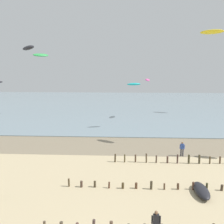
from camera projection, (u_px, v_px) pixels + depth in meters
wet_sand_strip at (114, 146)px, 33.61m from camera, size 120.00×7.97×0.01m
sea at (120, 104)px, 71.97m from camera, size 160.00×70.00×0.10m
groyne_mid at (179, 186)px, 21.35m from camera, size 18.95×0.36×0.73m
groyne_far at (189, 159)px, 27.25m from camera, size 15.91×0.35×1.03m
person_nearest_camera at (182, 148)px, 29.44m from camera, size 0.56×0.29×1.71m
person_mid_beach at (156, 223)px, 15.24m from camera, size 0.57×0.23×1.71m
grounded_kite at (201, 190)px, 20.59m from camera, size 1.13×3.05×0.61m
kite_aloft_3 at (148, 80)px, 50.54m from camera, size 1.47×2.81×0.67m
kite_aloft_4 at (41, 55)px, 52.56m from camera, size 3.36×2.94×0.92m
kite_aloft_5 at (134, 84)px, 41.77m from camera, size 2.50×1.51×0.55m
kite_aloft_6 at (212, 32)px, 31.29m from camera, size 3.00×2.42×0.71m
kite_aloft_7 at (28, 48)px, 29.10m from camera, size 2.66×2.87×0.78m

